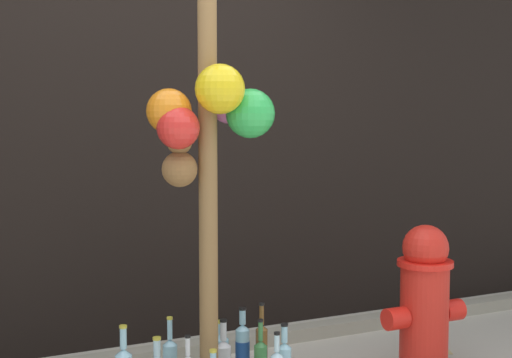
# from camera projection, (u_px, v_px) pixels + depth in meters

# --- Properties ---
(building_wall) EXTENTS (10.00, 0.20, 3.78)m
(building_wall) POSITION_uv_depth(u_px,v_px,m) (132.00, 26.00, 4.21)
(building_wall) COLOR black
(building_wall) RESTS_ON ground_plane
(curb_strip) EXTENTS (8.00, 0.12, 0.08)m
(curb_strip) POSITION_uv_depth(u_px,v_px,m) (160.00, 354.00, 3.96)
(curb_strip) COLOR gray
(curb_strip) RESTS_ON ground_plane
(memorial_post) EXTENTS (0.57, 0.35, 2.90)m
(memorial_post) POSITION_uv_depth(u_px,v_px,m) (209.00, 63.00, 3.17)
(memorial_post) COLOR olive
(memorial_post) RESTS_ON ground_plane
(fire_hydrant) EXTENTS (0.48, 0.29, 0.79)m
(fire_hydrant) POSITION_uv_depth(u_px,v_px,m) (424.00, 299.00, 3.75)
(fire_hydrant) COLOR red
(fire_hydrant) RESTS_ON ground_plane
(bottle_0) EXTENTS (0.08, 0.08, 0.34)m
(bottle_0) POSITION_uv_depth(u_px,v_px,m) (221.00, 358.00, 3.58)
(bottle_0) COLOR #93CCE0
(bottle_0) RESTS_ON ground_plane
(bottle_4) EXTENTS (0.06, 0.06, 0.42)m
(bottle_4) POSITION_uv_depth(u_px,v_px,m) (262.00, 353.00, 3.59)
(bottle_4) COLOR brown
(bottle_4) RESTS_ON ground_plane
(bottle_7) EXTENTS (0.07, 0.07, 0.39)m
(bottle_7) POSITION_uv_depth(u_px,v_px,m) (243.00, 351.00, 3.64)
(bottle_7) COLOR #93CCE0
(bottle_7) RESTS_ON ground_plane
(litter_1) EXTENTS (0.16, 0.16, 0.01)m
(litter_1) POSITION_uv_depth(u_px,v_px,m) (440.00, 351.00, 4.14)
(litter_1) COLOR tan
(litter_1) RESTS_ON ground_plane
(litter_2) EXTENTS (0.14, 0.10, 0.01)m
(litter_2) POSITION_uv_depth(u_px,v_px,m) (438.00, 353.00, 4.09)
(litter_2) COLOR #8C99B2
(litter_2) RESTS_ON ground_plane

